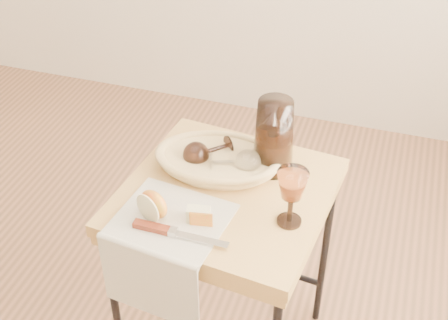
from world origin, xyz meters
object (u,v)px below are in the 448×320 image
(side_table, at_px, (226,277))
(wine_goblet, at_px, (291,198))
(tea_towel, at_px, (171,220))
(pitcher, at_px, (274,136))
(bread_basket, at_px, (218,162))
(goblet_lying_a, at_px, (210,150))
(goblet_lying_b, at_px, (232,162))
(apple_half, at_px, (154,204))
(table_knife, at_px, (176,232))

(side_table, xyz_separation_m, wine_goblet, (0.20, -0.07, 0.44))
(tea_towel, relative_size, pitcher, 1.07)
(bread_basket, bearing_deg, goblet_lying_a, 146.21)
(pitcher, height_order, wine_goblet, pitcher)
(goblet_lying_b, xyz_separation_m, apple_half, (-0.14, -0.23, -0.00))
(apple_half, relative_size, table_knife, 0.35)
(side_table, relative_size, goblet_lying_b, 5.78)
(wine_goblet, xyz_separation_m, table_knife, (-0.26, -0.14, -0.07))
(wine_goblet, bearing_deg, apple_half, -164.95)
(pitcher, bearing_deg, tea_towel, -118.11)
(tea_towel, relative_size, bread_basket, 0.87)
(wine_goblet, bearing_deg, bread_basket, 147.56)
(goblet_lying_b, height_order, wine_goblet, wine_goblet)
(side_table, height_order, table_knife, table_knife)
(pitcher, relative_size, table_knife, 1.06)
(goblet_lying_b, distance_m, wine_goblet, 0.25)
(wine_goblet, bearing_deg, goblet_lying_a, 148.14)
(bread_basket, xyz_separation_m, table_knife, (-0.01, -0.30, -0.01))
(side_table, relative_size, bread_basket, 2.18)
(side_table, distance_m, goblet_lying_a, 0.43)
(pitcher, height_order, table_knife, pitcher)
(goblet_lying_b, relative_size, pitcher, 0.46)
(tea_towel, xyz_separation_m, table_knife, (0.04, -0.05, 0.01))
(pitcher, bearing_deg, side_table, -120.01)
(pitcher, bearing_deg, wine_goblet, -59.99)
(bread_basket, xyz_separation_m, wine_goblet, (0.25, -0.16, 0.06))
(side_table, relative_size, pitcher, 2.67)
(goblet_lying_b, bearing_deg, apple_half, -140.58)
(tea_towel, xyz_separation_m, goblet_lying_b, (0.10, 0.23, 0.05))
(table_knife, bearing_deg, pitcher, 65.86)
(wine_goblet, bearing_deg, table_knife, -151.44)
(tea_towel, height_order, table_knife, table_knife)
(goblet_lying_a, height_order, pitcher, pitcher)
(bread_basket, height_order, table_knife, bread_basket)
(wine_goblet, bearing_deg, tea_towel, -162.96)
(side_table, relative_size, tea_towel, 2.50)
(pitcher, bearing_deg, table_knife, -109.62)
(tea_towel, distance_m, apple_half, 0.06)
(wine_goblet, height_order, table_knife, wine_goblet)
(side_table, distance_m, apple_half, 0.46)
(bread_basket, bearing_deg, pitcher, 13.00)
(goblet_lying_b, bearing_deg, wine_goblet, -53.72)
(tea_towel, xyz_separation_m, pitcher, (0.20, 0.30, 0.11))
(bread_basket, relative_size, pitcher, 1.23)
(bread_basket, xyz_separation_m, goblet_lying_a, (-0.03, 0.01, 0.02))
(table_knife, bearing_deg, side_table, 73.67)
(tea_towel, bearing_deg, apple_half, -172.17)
(apple_half, xyz_separation_m, table_knife, (0.08, -0.05, -0.03))
(bread_basket, xyz_separation_m, pitcher, (0.15, 0.05, 0.09))
(bread_basket, relative_size, wine_goblet, 1.96)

